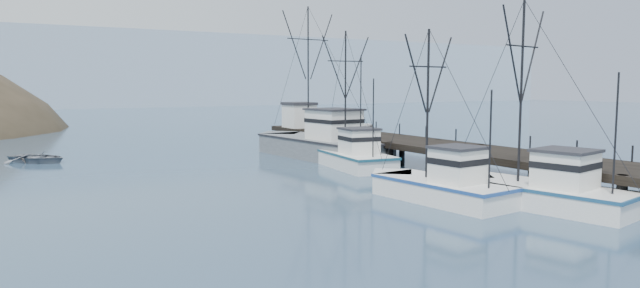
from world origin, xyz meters
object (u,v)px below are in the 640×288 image
object	(u,v)px
trawler_near	(536,191)
trawler_far	(351,157)
pier	(415,144)
work_vessel	(319,144)
trawler_mid	(438,187)
motorboat	(38,162)
pier_shed	(299,115)
pickup_truck	(353,126)

from	to	relation	value
trawler_near	trawler_far	size ratio (longest dim) A/B	1.02
pier	trawler_far	bearing A→B (deg)	166.04
trawler_near	work_vessel	size ratio (longest dim) A/B	0.67
trawler_far	work_vessel	bearing A→B (deg)	83.07
trawler_mid	work_vessel	bearing A→B (deg)	79.01
pier	work_vessel	distance (m)	9.36
trawler_mid	motorboat	world-z (taller)	trawler_mid
trawler_far	pier_shed	xyz separation A→B (m)	(4.09, 16.61, 2.60)
work_vessel	trawler_far	bearing A→B (deg)	-96.93
work_vessel	motorboat	bearing A→B (deg)	158.14
trawler_near	pickup_truck	size ratio (longest dim) A/B	2.39
pier	pier_shed	xyz separation A→B (m)	(-1.50, 18.00, 1.73)
work_vessel	pickup_truck	world-z (taller)	work_vessel
motorboat	trawler_mid	bearing A→B (deg)	-99.06
trawler_near	pier	bearing A→B (deg)	72.88
trawler_far	pickup_truck	distance (m)	9.25
pier	motorboat	size ratio (longest dim) A/B	8.13
pier_shed	trawler_far	bearing A→B (deg)	-103.83
trawler_far	pier	bearing A→B (deg)	-13.96
trawler_near	work_vessel	world-z (taller)	work_vessel
motorboat	pickup_truck	bearing A→B (deg)	-58.24
pier_shed	motorboat	bearing A→B (deg)	-178.25
pier	trawler_near	world-z (taller)	trawler_near
trawler_far	work_vessel	world-z (taller)	work_vessel
trawler_near	pickup_truck	bearing A→B (deg)	79.62
trawler_far	motorboat	bearing A→B (deg)	144.35
trawler_mid	work_vessel	xyz separation A→B (m)	(4.04, 20.81, 0.41)
pier	trawler_far	world-z (taller)	trawler_far
trawler_mid	trawler_far	distance (m)	14.53
work_vessel	pickup_truck	xyz separation A→B (m)	(4.33, 0.82, 1.45)
trawler_far	motorboat	distance (m)	27.14
trawler_far	trawler_near	bearing A→B (deg)	-88.47
trawler_far	work_vessel	xyz separation A→B (m)	(0.81, 6.64, 0.41)
trawler_near	trawler_mid	xyz separation A→B (m)	(-3.71, 3.81, -0.00)
pickup_truck	motorboat	bearing A→B (deg)	55.14
trawler_near	pickup_truck	world-z (taller)	trawler_near
trawler_near	pier_shed	bearing A→B (deg)	84.04
trawler_mid	pier_shed	xyz separation A→B (m)	(7.32, 30.78, 2.60)
pier	trawler_near	xyz separation A→B (m)	(-5.11, -16.59, -0.87)
trawler_near	pickup_truck	xyz separation A→B (m)	(4.66, 25.44, 1.86)
pickup_truck	motorboat	world-z (taller)	pickup_truck
motorboat	pier_shed	bearing A→B (deg)	-39.42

